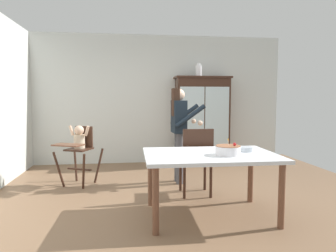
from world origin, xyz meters
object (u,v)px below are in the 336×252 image
object	(u,v)px
ceramic_vase	(199,71)
serving_bowl	(245,149)
china_cabinet	(202,120)
dining_chair_far_side	(197,157)
high_chair_with_toddler	(79,144)
birthday_cake	(228,150)
adult_person	(179,123)
dining_table	(210,161)

from	to	relation	value
ceramic_vase	serving_bowl	distance (m)	3.09
china_cabinet	serving_bowl	world-z (taller)	china_cabinet
ceramic_vase	dining_chair_far_side	size ratio (longest dim) A/B	0.28
china_cabinet	dining_chair_far_side	bearing A→B (deg)	-105.70
china_cabinet	high_chair_with_toddler	bearing A→B (deg)	-149.48
birthday_cake	dining_chair_far_side	xyz separation A→B (m)	(-0.16, 0.86, -0.24)
china_cabinet	birthday_cake	size ratio (longest dim) A/B	6.53
dining_chair_far_side	serving_bowl	bearing A→B (deg)	125.34
ceramic_vase	adult_person	distance (m)	1.86
serving_bowl	dining_chair_far_side	size ratio (longest dim) A/B	0.19
birthday_cake	serving_bowl	xyz separation A→B (m)	(0.28, 0.20, -0.03)
high_chair_with_toddler	serving_bowl	xyz separation A→B (m)	(2.15, -1.48, 0.11)
birthday_cake	ceramic_vase	bearing A→B (deg)	83.05
adult_person	dining_table	size ratio (longest dim) A/B	1.00
china_cabinet	ceramic_vase	bearing A→B (deg)	177.48
china_cabinet	ceramic_vase	world-z (taller)	ceramic_vase
dining_table	dining_chair_far_side	world-z (taller)	dining_chair_far_side
adult_person	china_cabinet	bearing A→B (deg)	-29.31
high_chair_with_toddler	birthday_cake	distance (m)	2.52
high_chair_with_toddler	dining_chair_far_side	xyz separation A→B (m)	(1.71, -0.82, -0.10)
ceramic_vase	dining_chair_far_side	world-z (taller)	ceramic_vase
serving_bowl	dining_chair_far_side	xyz separation A→B (m)	(-0.44, 0.66, -0.21)
birthday_cake	serving_bowl	world-z (taller)	birthday_cake
ceramic_vase	dining_chair_far_side	distance (m)	2.65
ceramic_vase	high_chair_with_toddler	xyz separation A→B (m)	(-2.25, -1.38, -1.29)
dining_chair_far_side	adult_person	bearing A→B (deg)	-79.45
china_cabinet	adult_person	size ratio (longest dim) A/B	1.19
birthday_cake	dining_chair_far_side	world-z (taller)	dining_chair_far_side
adult_person	serving_bowl	distance (m)	1.53
ceramic_vase	adult_person	xyz separation A→B (m)	(-0.65, -1.45, -0.98)
ceramic_vase	dining_table	distance (m)	3.25
china_cabinet	dining_table	size ratio (longest dim) A/B	1.20
adult_person	ceramic_vase	bearing A→B (deg)	-26.52
serving_bowl	china_cabinet	bearing A→B (deg)	86.47
ceramic_vase	serving_bowl	bearing A→B (deg)	-91.83
birthday_cake	china_cabinet	bearing A→B (deg)	81.48
serving_bowl	high_chair_with_toddler	bearing A→B (deg)	145.55
birthday_cake	dining_chair_far_side	distance (m)	0.91
china_cabinet	serving_bowl	size ratio (longest dim) A/B	10.16
china_cabinet	serving_bowl	bearing A→B (deg)	-93.53
dining_table	dining_chair_far_side	xyz separation A→B (m)	(0.01, 0.74, -0.10)
adult_person	dining_table	bearing A→B (deg)	-178.20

